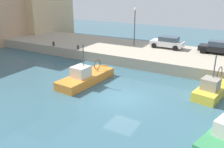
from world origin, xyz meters
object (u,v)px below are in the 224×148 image
parked_car_white (167,42)px  quay_streetlamp (135,20)px  fishing_boat_orange (89,80)px  parked_car_black (217,47)px  mooring_bollard_mid (78,47)px  fishing_boat_yellow (213,92)px  mooring_bollard_north (54,44)px

parked_car_white → quay_streetlamp: bearing=96.7°
fishing_boat_orange → parked_car_white: (11.83, -3.87, 1.81)m
fishing_boat_orange → parked_car_black: bearing=-38.6°
parked_car_white → quay_streetlamp: quay_streetlamp is taller
fishing_boat_orange → mooring_bollard_mid: fishing_boat_orange is taller
fishing_boat_orange → parked_car_black: size_ratio=1.83×
fishing_boat_yellow → parked_car_white: bearing=37.0°
mooring_bollard_north → fishing_boat_orange: bearing=-120.9°
mooring_bollard_north → quay_streetlamp: quay_streetlamp is taller
parked_car_white → quay_streetlamp: (-0.51, 4.36, 2.51)m
fishing_boat_orange → parked_car_white: size_ratio=1.74×
mooring_bollard_north → quay_streetlamp: (5.65, -9.01, 2.98)m
parked_car_white → parked_car_black: 5.79m
parked_car_black → quay_streetlamp: quay_streetlamp is taller
parked_car_white → mooring_bollard_mid: 11.22m
mooring_bollard_mid → fishing_boat_orange: bearing=-135.9°
fishing_boat_yellow → parked_car_black: size_ratio=1.46×
parked_car_black → mooring_bollard_mid: parked_car_black is taller
fishing_boat_orange → mooring_bollard_mid: bearing=44.1°
parked_car_black → mooring_bollard_north: bearing=108.5°
parked_car_black → mooring_bollard_mid: bearing=112.9°
parked_car_white → fishing_boat_yellow: bearing=-143.0°
parked_car_black → quay_streetlamp: (-0.75, 10.14, 2.52)m
fishing_boat_orange → quay_streetlamp: bearing=2.5°
fishing_boat_orange → fishing_boat_yellow: bearing=-75.5°
mooring_bollard_mid → mooring_bollard_north: same height
fishing_boat_yellow → quay_streetlamp: 14.73m
fishing_boat_yellow → parked_car_white: 11.50m
fishing_boat_yellow → quay_streetlamp: quay_streetlamp is taller
fishing_boat_yellow → parked_car_white: size_ratio=1.38×
parked_car_black → quay_streetlamp: size_ratio=0.81×
fishing_boat_yellow → mooring_bollard_mid: (2.91, 16.19, 1.33)m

